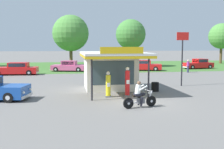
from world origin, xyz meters
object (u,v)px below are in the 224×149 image
(gas_pump_nearside, at_px, (108,85))
(roadside_pole_sign, at_px, (182,50))
(bystander_leaning_by_kiosk, at_px, (188,66))
(spare_tire_stack, at_px, (155,87))
(gas_pump_offside, at_px, (127,83))
(parked_car_back_row_left, at_px, (16,69))
(parked_car_back_row_centre, at_px, (143,66))
(parked_car_back_row_centre_left, at_px, (198,64))
(motorcycle_with_rider, at_px, (139,97))
(parked_car_back_row_far_left, at_px, (69,66))

(gas_pump_nearside, relative_size, roadside_pole_sign, 0.38)
(gas_pump_nearside, xyz_separation_m, bystander_leaning_by_kiosk, (13.16, 14.93, 0.08))
(roadside_pole_sign, height_order, spare_tire_stack, roadside_pole_sign)
(gas_pump_offside, xyz_separation_m, bystander_leaning_by_kiosk, (11.77, 14.93, -0.06))
(parked_car_back_row_left, distance_m, bystander_leaning_by_kiosk, 22.28)
(bystander_leaning_by_kiosk, distance_m, roadside_pole_sign, 12.66)
(bystander_leaning_by_kiosk, xyz_separation_m, spare_tire_stack, (-9.12, -13.25, -0.55))
(parked_car_back_row_centre, distance_m, parked_car_back_row_left, 17.30)
(gas_pump_offside, xyz_separation_m, parked_car_back_row_left, (-10.49, 15.89, -0.27))
(gas_pump_nearside, height_order, parked_car_back_row_centre_left, gas_pump_nearside)
(gas_pump_nearside, xyz_separation_m, parked_car_back_row_centre, (7.96, 18.73, -0.16))
(parked_car_back_row_left, xyz_separation_m, roadside_pole_sign, (16.40, -11.93, 2.57))
(roadside_pole_sign, bearing_deg, parked_car_back_row_centre_left, 58.08)
(spare_tire_stack, bearing_deg, bystander_leaning_by_kiosk, 55.46)
(parked_car_back_row_centre, distance_m, spare_tire_stack, 17.50)
(motorcycle_with_rider, relative_size, spare_tire_stack, 2.96)
(parked_car_back_row_centre_left, xyz_separation_m, parked_car_back_row_centre, (-9.47, -1.50, -0.02))
(parked_car_back_row_centre_left, distance_m, spare_tire_stack, 22.88)
(parked_car_back_row_far_left, distance_m, parked_car_back_row_left, 7.36)
(gas_pump_nearside, relative_size, parked_car_back_row_far_left, 0.36)
(parked_car_back_row_centre_left, distance_m, bystander_leaning_by_kiosk, 6.81)
(parked_car_back_row_centre_left, distance_m, parked_car_back_row_far_left, 20.07)
(gas_pump_offside, distance_m, parked_car_back_row_centre, 19.85)
(gas_pump_offside, xyz_separation_m, parked_car_back_row_far_left, (-4.02, 19.38, -0.30))
(motorcycle_with_rider, bearing_deg, spare_tire_stack, 62.15)
(parked_car_back_row_centre_left, relative_size, bystander_leaning_by_kiosk, 2.90)
(parked_car_back_row_left, bearing_deg, roadside_pole_sign, -36.03)
(gas_pump_offside, bearing_deg, parked_car_back_row_centre, 70.67)
(gas_pump_offside, relative_size, spare_tire_stack, 2.94)
(parked_car_back_row_left, bearing_deg, parked_car_back_row_centre, 9.46)
(parked_car_back_row_left, relative_size, spare_tire_stack, 7.92)
(gas_pump_offside, bearing_deg, parked_car_back_row_left, 123.44)
(gas_pump_nearside, height_order, parked_car_back_row_centre, gas_pump_nearside)
(gas_pump_nearside, distance_m, gas_pump_offside, 1.40)
(parked_car_back_row_far_left, bearing_deg, bystander_leaning_by_kiosk, -15.73)
(parked_car_back_row_centre_left, bearing_deg, motorcycle_with_rider, -124.20)
(parked_car_back_row_far_left, relative_size, parked_car_back_row_left, 0.90)
(parked_car_back_row_far_left, relative_size, bystander_leaning_by_kiosk, 2.98)
(gas_pump_offside, relative_size, parked_car_back_row_centre, 0.36)
(parked_car_back_row_centre, height_order, spare_tire_stack, parked_car_back_row_centre)
(gas_pump_offside, xyz_separation_m, parked_car_back_row_centre, (6.57, 18.73, -0.30))
(motorcycle_with_rider, xyz_separation_m, bystander_leaning_by_kiosk, (11.84, 18.40, 0.26))
(gas_pump_offside, xyz_separation_m, spare_tire_stack, (2.65, 1.68, -0.61))
(parked_car_back_row_far_left, xyz_separation_m, bystander_leaning_by_kiosk, (15.78, -4.45, 0.24))
(gas_pump_offside, relative_size, bystander_leaning_by_kiosk, 1.23)
(parked_car_back_row_centre, bearing_deg, parked_car_back_row_far_left, 176.50)
(bystander_leaning_by_kiosk, bearing_deg, parked_car_back_row_far_left, 164.27)
(motorcycle_with_rider, bearing_deg, gas_pump_nearside, 110.79)
(gas_pump_offside, bearing_deg, gas_pump_nearside, -179.99)
(parked_car_back_row_centre_left, height_order, bystander_leaning_by_kiosk, bystander_leaning_by_kiosk)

